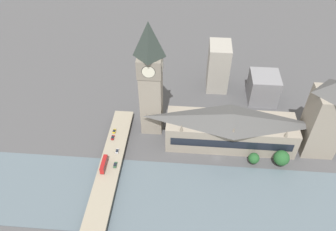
{
  "coord_description": "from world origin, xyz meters",
  "views": [
    {
      "loc": [
        -137.22,
        20.29,
        162.53
      ],
      "look_at": [
        18.99,
        32.9,
        17.67
      ],
      "focal_mm": 35.0,
      "sensor_mm": 36.0,
      "label": 1
    }
  ],
  "objects_px": {
    "road_bridge": "(104,189)",
    "car_northbound_lead": "(113,137)",
    "car_northbound_tail": "(117,151)",
    "clock_tower": "(150,78)",
    "victoria_tower": "(326,117)",
    "parliament_hall": "(231,129)",
    "car_southbound_mid": "(115,165)",
    "double_decker_bus_lead": "(104,164)",
    "car_southbound_lead": "(114,131)"
  },
  "relations": [
    {
      "from": "parliament_hall",
      "to": "clock_tower",
      "type": "distance_m",
      "value": 61.0
    },
    {
      "from": "double_decker_bus_lead",
      "to": "road_bridge",
      "type": "bearing_deg",
      "value": -168.56
    },
    {
      "from": "car_southbound_mid",
      "to": "parliament_hall",
      "type": "bearing_deg",
      "value": -67.48
    },
    {
      "from": "victoria_tower",
      "to": "car_northbound_lead",
      "type": "distance_m",
      "value": 133.95
    },
    {
      "from": "car_northbound_tail",
      "to": "car_southbound_mid",
      "type": "height_order",
      "value": "car_northbound_tail"
    },
    {
      "from": "car_southbound_lead",
      "to": "car_northbound_lead",
      "type": "bearing_deg",
      "value": -178.01
    },
    {
      "from": "victoria_tower",
      "to": "car_southbound_mid",
      "type": "xyz_separation_m",
      "value": [
        -29.27,
        125.8,
        -21.93
      ]
    },
    {
      "from": "road_bridge",
      "to": "car_southbound_mid",
      "type": "height_order",
      "value": "car_southbound_mid"
    },
    {
      "from": "clock_tower",
      "to": "car_southbound_mid",
      "type": "height_order",
      "value": "clock_tower"
    },
    {
      "from": "double_decker_bus_lead",
      "to": "car_southbound_lead",
      "type": "height_order",
      "value": "double_decker_bus_lead"
    },
    {
      "from": "clock_tower",
      "to": "victoria_tower",
      "type": "height_order",
      "value": "clock_tower"
    },
    {
      "from": "car_southbound_lead",
      "to": "car_southbound_mid",
      "type": "relative_size",
      "value": 0.88
    },
    {
      "from": "car_northbound_lead",
      "to": "car_southbound_mid",
      "type": "distance_m",
      "value": 23.28
    },
    {
      "from": "clock_tower",
      "to": "double_decker_bus_lead",
      "type": "xyz_separation_m",
      "value": [
        -41.18,
        24.63,
        -35.07
      ]
    },
    {
      "from": "double_decker_bus_lead",
      "to": "car_northbound_lead",
      "type": "height_order",
      "value": "double_decker_bus_lead"
    },
    {
      "from": "road_bridge",
      "to": "car_southbound_lead",
      "type": "relative_size",
      "value": 34.28
    },
    {
      "from": "car_northbound_tail",
      "to": "car_southbound_mid",
      "type": "bearing_deg",
      "value": -175.12
    },
    {
      "from": "double_decker_bus_lead",
      "to": "parliament_hall",
      "type": "bearing_deg",
      "value": -68.24
    },
    {
      "from": "parliament_hall",
      "to": "double_decker_bus_lead",
      "type": "distance_m",
      "value": 82.98
    },
    {
      "from": "parliament_hall",
      "to": "car_southbound_lead",
      "type": "bearing_deg",
      "value": 90.62
    },
    {
      "from": "clock_tower",
      "to": "car_northbound_tail",
      "type": "xyz_separation_m",
      "value": [
        -28.67,
        19.13,
        -37.04
      ]
    },
    {
      "from": "car_southbound_mid",
      "to": "clock_tower",
      "type": "bearing_deg",
      "value": -24.61
    },
    {
      "from": "victoria_tower",
      "to": "double_decker_bus_lead",
      "type": "distance_m",
      "value": 137.23
    },
    {
      "from": "parliament_hall",
      "to": "clock_tower",
      "type": "relative_size",
      "value": 1.03
    },
    {
      "from": "car_northbound_tail",
      "to": "clock_tower",
      "type": "bearing_deg",
      "value": -33.71
    },
    {
      "from": "clock_tower",
      "to": "victoria_tower",
      "type": "xyz_separation_m",
      "value": [
        -10.43,
        -107.61,
        -15.1
      ]
    },
    {
      "from": "car_northbound_tail",
      "to": "car_northbound_lead",
      "type": "bearing_deg",
      "value": 24.63
    },
    {
      "from": "road_bridge",
      "to": "car_northbound_lead",
      "type": "xyz_separation_m",
      "value": [
        39.02,
        2.79,
        1.66
      ]
    },
    {
      "from": "victoria_tower",
      "to": "car_southbound_lead",
      "type": "xyz_separation_m",
      "value": [
        -0.9,
        132.18,
        -21.95
      ]
    },
    {
      "from": "double_decker_bus_lead",
      "to": "car_southbound_mid",
      "type": "height_order",
      "value": "double_decker_bus_lead"
    },
    {
      "from": "car_northbound_tail",
      "to": "car_southbound_lead",
      "type": "height_order",
      "value": "car_northbound_tail"
    },
    {
      "from": "clock_tower",
      "to": "victoria_tower",
      "type": "distance_m",
      "value": 109.16
    },
    {
      "from": "victoria_tower",
      "to": "parliament_hall",
      "type": "bearing_deg",
      "value": 90.06
    },
    {
      "from": "parliament_hall",
      "to": "car_northbound_tail",
      "type": "distance_m",
      "value": 74.05
    },
    {
      "from": "victoria_tower",
      "to": "car_southbound_lead",
      "type": "distance_m",
      "value": 133.99
    },
    {
      "from": "double_decker_bus_lead",
      "to": "car_northbound_tail",
      "type": "xyz_separation_m",
      "value": [
        12.51,
        -5.5,
        -1.97
      ]
    },
    {
      "from": "road_bridge",
      "to": "car_northbound_lead",
      "type": "bearing_deg",
      "value": 4.09
    },
    {
      "from": "clock_tower",
      "to": "car_southbound_lead",
      "type": "relative_size",
      "value": 20.86
    },
    {
      "from": "road_bridge",
      "to": "clock_tower",
      "type": "bearing_deg",
      "value": -20.98
    },
    {
      "from": "car_northbound_lead",
      "to": "car_southbound_lead",
      "type": "height_order",
      "value": "car_northbound_lead"
    },
    {
      "from": "victoria_tower",
      "to": "double_decker_bus_lead",
      "type": "bearing_deg",
      "value": 103.09
    },
    {
      "from": "clock_tower",
      "to": "car_northbound_lead",
      "type": "relative_size",
      "value": 19.73
    },
    {
      "from": "clock_tower",
      "to": "car_southbound_lead",
      "type": "distance_m",
      "value": 45.87
    },
    {
      "from": "victoria_tower",
      "to": "car_southbound_lead",
      "type": "bearing_deg",
      "value": 90.39
    },
    {
      "from": "parliament_hall",
      "to": "car_southbound_mid",
      "type": "height_order",
      "value": "parliament_hall"
    },
    {
      "from": "victoria_tower",
      "to": "car_northbound_tail",
      "type": "distance_m",
      "value": 129.91
    },
    {
      "from": "double_decker_bus_lead",
      "to": "car_southbound_lead",
      "type": "relative_size",
      "value": 3.09
    },
    {
      "from": "car_northbound_lead",
      "to": "car_northbound_tail",
      "type": "height_order",
      "value": "car_northbound_lead"
    },
    {
      "from": "road_bridge",
      "to": "double_decker_bus_lead",
      "type": "xyz_separation_m",
      "value": [
        15.09,
        3.05,
        3.59
      ]
    },
    {
      "from": "road_bridge",
      "to": "car_northbound_lead",
      "type": "relative_size",
      "value": 32.43
    }
  ]
}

